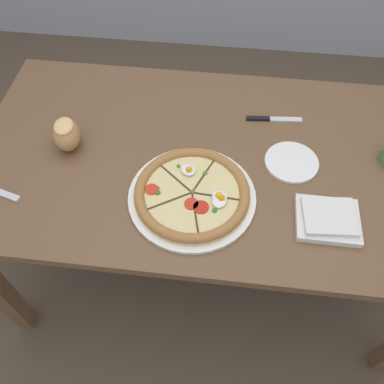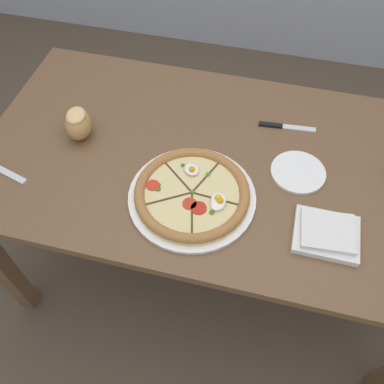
{
  "view_description": "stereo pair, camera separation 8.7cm",
  "coord_description": "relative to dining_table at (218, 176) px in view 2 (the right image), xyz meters",
  "views": [
    {
      "loc": [
        0.03,
        -0.86,
        1.72
      ],
      "look_at": [
        -0.05,
        -0.17,
        0.77
      ],
      "focal_mm": 38.0,
      "sensor_mm": 36.0,
      "label": 1
    },
    {
      "loc": [
        0.12,
        -0.84,
        1.72
      ],
      "look_at": [
        -0.05,
        -0.17,
        0.77
      ],
      "focal_mm": 38.0,
      "sensor_mm": 36.0,
      "label": 2
    }
  ],
  "objects": [
    {
      "name": "bread_piece_near",
      "position": [
        -0.47,
        -0.01,
        0.14
      ],
      "size": [
        0.11,
        0.13,
        0.1
      ],
      "rotation": [
        0.0,
        0.0,
        1.84
      ],
      "color": "#B27F47",
      "rests_on": "dining_table"
    },
    {
      "name": "dining_table",
      "position": [
        0.0,
        0.0,
        0.0
      ],
      "size": [
        1.55,
        0.84,
        0.74
      ],
      "color": "brown",
      "rests_on": "ground_plane"
    },
    {
      "name": "knife_main",
      "position": [
        -0.65,
        -0.21,
        0.1
      ],
      "size": [
        0.2,
        0.07,
        0.01
      ],
      "rotation": [
        0.0,
        0.0,
        -0.27
      ],
      "color": "silver",
      "rests_on": "dining_table"
    },
    {
      "name": "pizza",
      "position": [
        -0.05,
        -0.17,
        0.11
      ],
      "size": [
        0.38,
        0.38,
        0.05
      ],
      "color": "white",
      "rests_on": "dining_table"
    },
    {
      "name": "napkin_folded",
      "position": [
        0.34,
        -0.21,
        0.11
      ],
      "size": [
        0.18,
        0.15,
        0.04
      ],
      "rotation": [
        0.0,
        0.0,
        -0.01
      ],
      "color": "silver",
      "rests_on": "dining_table"
    },
    {
      "name": "side_saucer",
      "position": [
        0.25,
        0.0,
        0.1
      ],
      "size": [
        0.17,
        0.17,
        0.01
      ],
      "color": "white",
      "rests_on": "dining_table"
    },
    {
      "name": "knife_spare",
      "position": [
        0.19,
        0.19,
        0.1
      ],
      "size": [
        0.19,
        0.03,
        0.01
      ],
      "rotation": [
        0.0,
        0.0,
        0.08
      ],
      "color": "silver",
      "rests_on": "dining_table"
    },
    {
      "name": "ground_plane",
      "position": [
        0.0,
        0.0,
        -0.65
      ],
      "size": [
        12.0,
        12.0,
        0.0
      ],
      "primitive_type": "plane",
      "color": "brown"
    }
  ]
}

